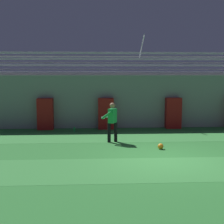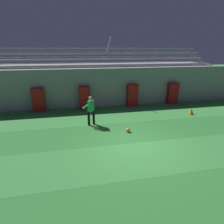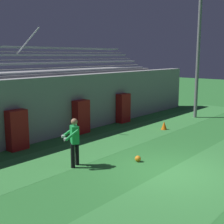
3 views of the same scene
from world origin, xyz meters
name	(u,v)px [view 3 (image 3 of 3)]	position (x,y,z in m)	size (l,w,h in m)	color
ground_plane	(170,172)	(0.00, 0.00, 0.00)	(80.00, 80.00, 0.00)	#2D7533
turf_stripe_mid	(201,181)	(0.00, -1.07, 0.00)	(28.00, 2.47, 0.01)	#38843D
turf_stripe_far	(86,149)	(0.00, 3.86, 0.00)	(28.00, 2.47, 0.01)	#38843D
back_wall	(44,108)	(0.00, 6.50, 1.40)	(24.00, 0.60, 2.80)	gray
padding_pillar_gate_left	(17,130)	(-1.78, 5.95, 0.81)	(0.81, 0.44, 1.62)	maroon
padding_pillar_gate_right	(81,117)	(1.78, 5.95, 0.81)	(0.81, 0.44, 1.62)	maroon
padding_pillar_far_right	(123,108)	(5.07, 5.95, 0.81)	(0.81, 0.44, 1.62)	maroon
bleacher_stand	(18,102)	(0.00, 8.49, 1.50)	(18.00, 3.35, 5.03)	gray
floodlight_pole	(200,18)	(8.99, 3.44, 5.88)	(0.90, 0.36, 9.52)	slate
goalkeeper	(74,139)	(-1.63, 2.78, 0.95)	(0.71, 0.73, 1.67)	black
soccer_ball	(138,159)	(0.16, 1.40, 0.11)	(0.22, 0.22, 0.22)	orange
traffic_cone	(164,126)	(5.02, 3.24, 0.21)	(0.30, 0.30, 0.42)	orange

